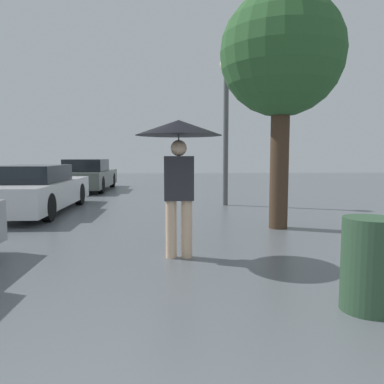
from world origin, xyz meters
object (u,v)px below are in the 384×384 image
(pedestrian, at_px, (179,145))
(trash_bin, at_px, (370,264))
(parked_car_farthest, at_px, (88,176))
(parked_car_middle, at_px, (35,190))
(tree, at_px, (282,57))
(street_lamp, at_px, (226,109))

(pedestrian, distance_m, trash_bin, 2.73)
(parked_car_farthest, bearing_deg, parked_car_middle, -90.27)
(parked_car_middle, bearing_deg, tree, -23.89)
(tree, relative_size, street_lamp, 1.09)
(tree, distance_m, trash_bin, 4.80)
(pedestrian, relative_size, parked_car_farthest, 0.41)
(parked_car_middle, height_order, trash_bin, parked_car_middle)
(street_lamp, bearing_deg, tree, -81.65)
(trash_bin, bearing_deg, pedestrian, 131.33)
(pedestrian, xyz_separation_m, parked_car_farthest, (-3.42, 10.45, -0.94))
(pedestrian, bearing_deg, parked_car_middle, 128.00)
(pedestrian, height_order, tree, tree)
(parked_car_farthest, xyz_separation_m, trash_bin, (5.06, -12.33, -0.17))
(pedestrian, distance_m, street_lamp, 5.77)
(pedestrian, distance_m, parked_car_middle, 5.68)
(street_lamp, bearing_deg, parked_car_farthest, 134.36)
(street_lamp, bearing_deg, parked_car_middle, -168.02)
(pedestrian, relative_size, tree, 0.42)
(parked_car_farthest, relative_size, trash_bin, 5.42)
(parked_car_farthest, bearing_deg, street_lamp, -45.64)
(street_lamp, xyz_separation_m, trash_bin, (0.17, -7.33, -2.27))
(tree, bearing_deg, street_lamp, 98.35)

